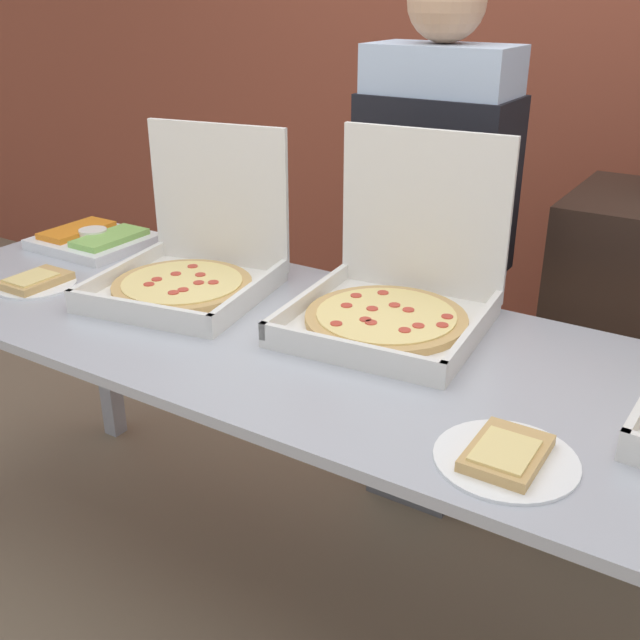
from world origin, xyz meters
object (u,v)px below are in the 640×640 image
at_px(pizza_box_far_right, 192,263).
at_px(paper_plate_front_left, 506,456).
at_px(pizza_box_far_left, 396,292).
at_px(person_server_vest, 432,230).
at_px(veggie_tray, 94,239).
at_px(paper_plate_front_center, 36,282).

relative_size(pizza_box_far_right, paper_plate_front_left, 1.99).
relative_size(pizza_box_far_left, person_server_vest, 0.30).
xyz_separation_m(pizza_box_far_left, veggie_tray, (-1.06, 0.01, -0.06)).
relative_size(pizza_box_far_right, paper_plate_front_center, 2.37).
bearing_deg(paper_plate_front_left, pizza_box_far_left, 135.44).
height_order(paper_plate_front_center, veggie_tray, veggie_tray).
distance_m(paper_plate_front_center, paper_plate_front_left, 1.37).
bearing_deg(paper_plate_front_center, person_server_vest, 42.91).
relative_size(pizza_box_far_left, paper_plate_front_center, 2.34).
bearing_deg(pizza_box_far_left, veggie_tray, 174.05).
distance_m(pizza_box_far_right, pizza_box_far_left, 0.56).
distance_m(pizza_box_far_left, paper_plate_front_center, 0.99).
distance_m(pizza_box_far_right, veggie_tray, 0.52).
distance_m(pizza_box_far_left, person_server_vest, 0.47).
height_order(pizza_box_far_left, paper_plate_front_center, pizza_box_far_left).
height_order(pizza_box_far_left, veggie_tray, pizza_box_far_left).
distance_m(paper_plate_front_left, veggie_tray, 1.56).
bearing_deg(pizza_box_far_right, person_server_vest, 41.23).
xyz_separation_m(pizza_box_far_right, pizza_box_far_left, (0.56, 0.10, 0.00)).
height_order(paper_plate_front_center, person_server_vest, person_server_vest).
height_order(paper_plate_front_left, person_server_vest, person_server_vest).
bearing_deg(paper_plate_front_center, pizza_box_far_left, 18.47).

